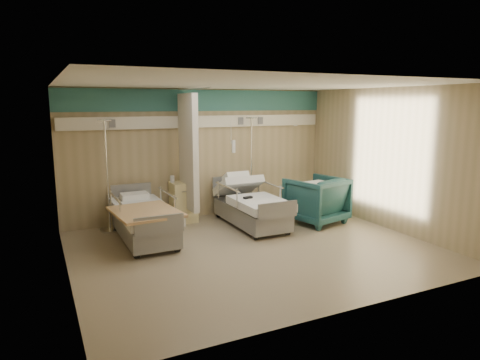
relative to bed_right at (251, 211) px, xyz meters
name	(u,v)px	position (x,y,z in m)	size (l,w,h in m)	color
ground	(254,249)	(-0.60, -1.30, -0.32)	(6.00, 5.00, 0.00)	gray
room_walls	(246,140)	(-0.63, -1.05, 1.55)	(6.04, 5.04, 2.82)	tan
bed_right	(251,211)	(0.00, 0.00, 0.00)	(1.00, 2.16, 0.63)	silver
bed_left	(144,224)	(-2.20, 0.00, 0.00)	(1.00, 2.16, 0.63)	silver
bedside_cabinet	(183,202)	(-1.15, 0.90, 0.11)	(0.50, 0.48, 0.85)	beige
visitor_armchair	(316,200)	(1.34, -0.39, 0.17)	(1.04, 1.07, 0.98)	#1D4849
waffle_blanket	(317,176)	(1.34, -0.41, 0.69)	(0.58, 0.52, 0.07)	silver
iv_stand_right	(251,193)	(0.50, 0.97, 0.13)	(0.39, 0.39, 2.19)	silver
iv_stand_left	(109,209)	(-2.68, 0.89, 0.13)	(0.39, 0.39, 2.18)	silver
call_remote	(248,198)	(-0.18, -0.21, 0.34)	(0.19, 0.08, 0.04)	black
tan_blanket	(145,212)	(-2.28, -0.46, 0.34)	(1.02, 1.29, 0.04)	tan
toiletry_bag	(186,179)	(-1.04, 0.99, 0.59)	(0.20, 0.13, 0.11)	black
white_cup	(172,179)	(-1.35, 1.02, 0.60)	(0.09, 0.09, 0.14)	white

